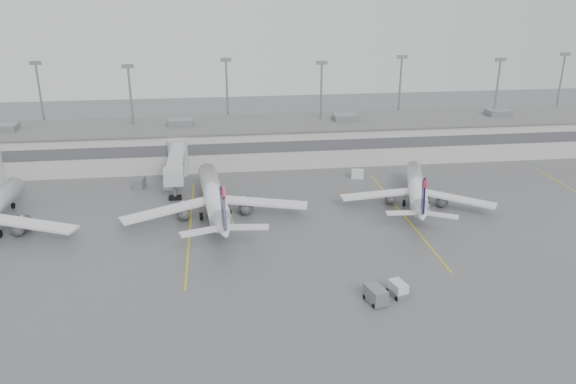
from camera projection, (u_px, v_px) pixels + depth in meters
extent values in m
plane|color=#4F4F51|center=(328.00, 298.00, 68.59)|extent=(260.00, 260.00, 0.00)
cube|color=#AEAEA9|center=(276.00, 141.00, 121.02)|extent=(150.00, 16.00, 8.00)
cube|color=#47474C|center=(281.00, 147.00, 113.20)|extent=(150.00, 0.15, 2.20)
cube|color=#606060|center=(276.00, 123.00, 119.60)|extent=(152.00, 17.00, 0.30)
cube|color=slate|center=(5.00, 127.00, 112.71)|extent=(5.00, 4.00, 1.30)
cube|color=slate|center=(498.00, 113.00, 125.36)|extent=(5.00, 4.00, 1.30)
cylinder|color=gray|center=(43.00, 111.00, 121.71)|extent=(0.44, 0.44, 20.00)
cube|color=slate|center=(35.00, 63.00, 118.12)|extent=(2.40, 0.50, 0.80)
cylinder|color=gray|center=(133.00, 116.00, 117.16)|extent=(0.44, 0.44, 20.00)
cube|color=slate|center=(128.00, 66.00, 113.57)|extent=(2.40, 0.50, 0.80)
cylinder|color=gray|center=(228.00, 106.00, 126.53)|extent=(0.44, 0.44, 20.00)
cube|color=slate|center=(226.00, 60.00, 122.94)|extent=(2.40, 0.50, 0.80)
cylinder|color=gray|center=(321.00, 110.00, 121.98)|extent=(0.44, 0.44, 20.00)
cube|color=slate|center=(322.00, 63.00, 118.39)|extent=(2.40, 0.50, 0.80)
cylinder|color=gray|center=(399.00, 101.00, 131.35)|extent=(0.44, 0.44, 20.00)
cube|color=slate|center=(402.00, 57.00, 127.76)|extent=(2.40, 0.50, 0.80)
cylinder|color=gray|center=(495.00, 105.00, 126.79)|extent=(0.44, 0.44, 20.00)
cube|color=slate|center=(501.00, 60.00, 123.21)|extent=(2.40, 0.50, 0.80)
cylinder|color=gray|center=(558.00, 97.00, 136.16)|extent=(0.44, 0.44, 20.00)
cube|color=slate|center=(565.00, 54.00, 132.58)|extent=(2.40, 0.50, 0.80)
cylinder|color=#A5A8AB|center=(178.00, 158.00, 111.30)|extent=(4.00, 4.00, 7.00)
cube|color=#A5A8AB|center=(176.00, 164.00, 104.99)|extent=(2.80, 13.00, 2.60)
cube|color=#A5A8AB|center=(174.00, 177.00, 98.03)|extent=(3.40, 2.40, 3.00)
cylinder|color=gray|center=(175.00, 192.00, 99.05)|extent=(0.70, 0.70, 2.80)
cube|color=black|center=(175.00, 198.00, 99.42)|extent=(2.20, 1.20, 0.70)
cube|color=gold|center=(190.00, 226.00, 88.76)|extent=(0.25, 40.00, 0.01)
cube|color=gold|center=(404.00, 215.00, 92.98)|extent=(0.25, 40.00, 0.01)
cone|color=silver|center=(18.00, 183.00, 98.04)|extent=(3.38, 3.17, 3.25)
cube|color=silver|center=(32.00, 224.00, 83.60)|extent=(14.19, 7.55, 0.38)
cylinder|color=black|center=(13.00, 206.00, 95.58)|extent=(0.42, 0.99, 0.98)
cylinder|color=silver|center=(214.00, 194.00, 92.56)|extent=(5.60, 24.59, 3.33)
cone|color=silver|center=(206.00, 169.00, 105.11)|extent=(3.60, 3.40, 3.33)
cone|color=silver|center=(224.00, 228.00, 78.94)|extent=(3.83, 5.83, 3.33)
cube|color=silver|center=(166.00, 210.00, 88.43)|extent=(14.37, 8.37, 0.39)
cube|color=silver|center=(263.00, 202.00, 91.64)|extent=(14.69, 5.96, 0.39)
cube|color=black|center=(223.00, 208.00, 77.30)|extent=(0.92, 6.25, 7.25)
cube|color=#A90D27|center=(224.00, 192.00, 74.97)|extent=(0.54, 2.26, 2.11)
cylinder|color=black|center=(209.00, 190.00, 102.66)|extent=(0.48, 1.03, 1.00)
cylinder|color=black|center=(201.00, 216.00, 91.00)|extent=(0.61, 1.26, 1.22)
cylinder|color=black|center=(230.00, 213.00, 91.97)|extent=(0.61, 1.26, 1.22)
cylinder|color=silver|center=(416.00, 187.00, 97.26)|extent=(8.66, 21.05, 2.88)
cone|color=silver|center=(413.00, 166.00, 108.25)|extent=(3.51, 3.38, 2.88)
cone|color=silver|center=(421.00, 213.00, 85.34)|extent=(4.10, 5.41, 2.88)
cube|color=silver|center=(377.00, 194.00, 96.02)|extent=(12.53, 2.87, 0.34)
cube|color=silver|center=(458.00, 199.00, 94.08)|extent=(11.70, 9.07, 0.34)
cube|color=black|center=(423.00, 197.00, 83.91)|extent=(1.79, 5.26, 6.27)
cube|color=#A90D27|center=(425.00, 184.00, 81.89)|extent=(0.82, 1.94, 1.82)
cylinder|color=black|center=(413.00, 184.00, 106.10)|extent=(0.56, 0.92, 0.86)
cylinder|color=black|center=(404.00, 203.00, 96.60)|extent=(0.71, 1.13, 1.05)
cylinder|color=black|center=(428.00, 204.00, 96.02)|extent=(0.71, 1.13, 1.05)
cube|color=silver|center=(398.00, 289.00, 68.85)|extent=(2.09, 2.73, 1.82)
cube|color=slate|center=(398.00, 293.00, 69.04)|extent=(2.39, 3.17, 0.71)
cylinder|color=black|center=(388.00, 291.00, 69.65)|extent=(0.36, 0.60, 0.56)
cylinder|color=black|center=(399.00, 288.00, 70.23)|extent=(0.36, 0.60, 0.56)
cylinder|color=black|center=(397.00, 299.00, 67.91)|extent=(0.36, 0.60, 0.56)
cylinder|color=black|center=(408.00, 296.00, 68.48)|extent=(0.36, 0.60, 0.56)
cube|color=slate|center=(375.00, 295.00, 67.30)|extent=(2.53, 3.48, 1.90)
cylinder|color=black|center=(365.00, 297.00, 68.25)|extent=(0.40, 0.67, 0.62)
cylinder|color=black|center=(386.00, 303.00, 66.87)|extent=(0.40, 0.67, 0.62)
cube|color=silver|center=(170.00, 185.00, 104.36)|extent=(2.59, 2.04, 1.62)
cube|color=silver|center=(358.00, 174.00, 110.25)|extent=(2.67, 2.11, 1.66)
cube|color=slate|center=(139.00, 183.00, 104.98)|extent=(2.27, 3.19, 1.84)
cone|color=#FF5305|center=(206.00, 191.00, 102.38)|extent=(0.48, 0.48, 0.76)
cone|color=#FF5305|center=(342.00, 192.00, 101.85)|extent=(0.46, 0.46, 0.73)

